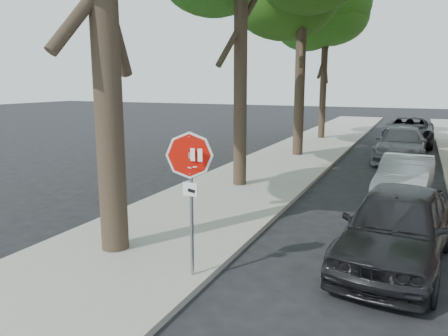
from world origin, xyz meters
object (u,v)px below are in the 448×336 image
(stop_sign, at_px, (190,176))
(car_b, at_px, (405,178))
(car_c, at_px, (401,144))
(tree_far, at_px, (326,20))
(car_a, at_px, (396,227))
(car_d, at_px, (409,131))

(stop_sign, distance_m, car_b, 8.38)
(stop_sign, height_order, car_c, stop_sign)
(stop_sign, distance_m, tree_far, 21.88)
(tree_far, bearing_deg, stop_sign, -84.54)
(car_a, distance_m, car_c, 12.50)
(car_b, xyz_separation_m, car_d, (-0.22, 12.96, 0.12))
(stop_sign, height_order, car_b, stop_sign)
(stop_sign, bearing_deg, car_b, 66.53)
(tree_far, relative_size, car_c, 1.77)
(stop_sign, relative_size, car_b, 0.64)
(stop_sign, xyz_separation_m, car_d, (3.08, 20.57, -1.16))
(car_a, xyz_separation_m, car_d, (-0.22, 18.27, 0.01))
(car_a, bearing_deg, tree_far, 112.38)
(car_a, height_order, car_b, car_a)
(stop_sign, bearing_deg, car_a, 34.87)
(stop_sign, relative_size, car_c, 0.50)
(car_d, bearing_deg, car_c, -90.74)
(car_c, bearing_deg, car_d, 89.27)
(car_c, xyz_separation_m, car_d, (0.19, 5.77, 0.03))
(tree_far, relative_size, car_a, 2.04)
(car_a, height_order, car_c, car_a)
(car_b, height_order, car_c, car_c)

